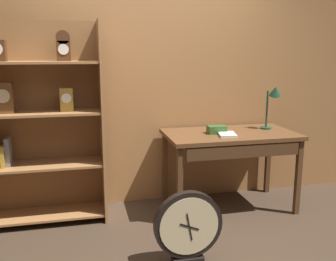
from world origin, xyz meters
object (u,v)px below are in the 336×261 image
object	(u,v)px
open_repair_manual	(227,134)
desk_lamp	(273,97)
workbench	(231,142)
round_clock_large	(188,227)
bookshelf	(35,126)
toolbox_small	(217,130)

from	to	relation	value
open_repair_manual	desk_lamp	bearing A→B (deg)	28.89
workbench	round_clock_large	world-z (taller)	workbench
workbench	bookshelf	bearing A→B (deg)	175.61
bookshelf	round_clock_large	size ratio (longest dim) A/B	3.27
bookshelf	toolbox_small	xyz separation A→B (m)	(1.75, -0.12, -0.09)
desk_lamp	open_repair_manual	distance (m)	0.69
bookshelf	open_repair_manual	distance (m)	1.83
workbench	open_repair_manual	distance (m)	0.17
workbench	toolbox_small	size ratio (longest dim) A/B	7.20
toolbox_small	open_repair_manual	distance (m)	0.14
bookshelf	workbench	world-z (taller)	bookshelf
desk_lamp	round_clock_large	xyz separation A→B (m)	(-1.20, -0.98, -0.86)
round_clock_large	open_repair_manual	bearing A→B (deg)	51.98
open_repair_manual	round_clock_large	xyz separation A→B (m)	(-0.62, -0.80, -0.53)
open_repair_manual	round_clock_large	bearing A→B (deg)	-116.79
round_clock_large	desk_lamp	bearing A→B (deg)	39.18
desk_lamp	toolbox_small	world-z (taller)	desk_lamp
bookshelf	toolbox_small	bearing A→B (deg)	-3.95
bookshelf	desk_lamp	xyz separation A→B (m)	(2.39, -0.06, 0.21)
bookshelf	workbench	size ratio (longest dim) A/B	1.44
desk_lamp	toolbox_small	xyz separation A→B (m)	(-0.64, -0.06, -0.30)
bookshelf	open_repair_manual	xyz separation A→B (m)	(1.81, -0.25, -0.12)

